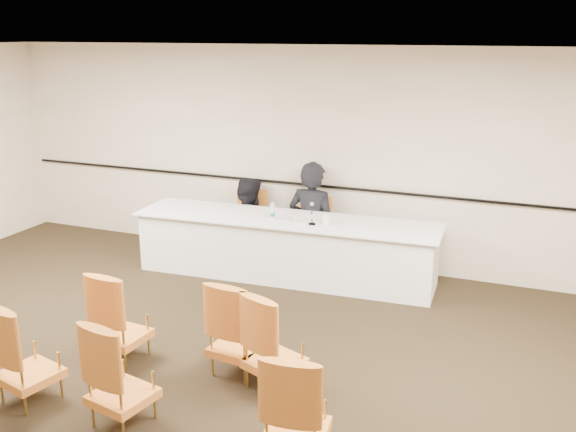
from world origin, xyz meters
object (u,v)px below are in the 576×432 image
at_px(coffee_cup, 326,219).
at_px(aud_chair_front_right, 275,340).
at_px(water_bottle, 272,211).
at_px(aud_chair_back_left, 27,352).
at_px(panel_table, 285,248).
at_px(panelist_main_chair, 312,231).
at_px(panelist_main, 312,230).
at_px(microphone, 312,215).
at_px(panelist_second_chair, 247,225).
at_px(aud_chair_back_right, 297,406).
at_px(aud_chair_front_mid, 238,326).
at_px(drinking_glass, 295,218).
at_px(aud_chair_front_left, 120,316).
at_px(aud_chair_back_mid, 121,372).
at_px(panelist_second, 248,233).

height_order(coffee_cup, aud_chair_front_right, same).
distance_m(water_bottle, aud_chair_back_left, 3.65).
xyz_separation_m(panel_table, water_bottle, (-0.14, -0.09, 0.52)).
bearing_deg(panelist_main_chair, panel_table, -107.81).
height_order(panelist_main, microphone, panelist_main).
xyz_separation_m(panelist_main, panelist_main_chair, (0.00, 0.00, -0.02)).
distance_m(panelist_second_chair, aud_chair_back_right, 4.69).
relative_size(panelist_second_chair, aud_chair_front_mid, 1.00).
relative_size(panelist_main_chair, coffee_cup, 6.87).
distance_m(panelist_main_chair, aud_chair_back_left, 4.37).
bearing_deg(panelist_main, microphone, 114.37).
distance_m(drinking_glass, aud_chair_front_right, 2.67).
height_order(aud_chair_front_mid, aud_chair_back_right, same).
bearing_deg(aud_chair_back_right, panel_table, 106.78).
relative_size(panel_table, aud_chair_front_right, 4.26).
xyz_separation_m(panel_table, aud_chair_back_right, (1.53, -3.52, 0.07)).
distance_m(panelist_main_chair, microphone, 0.91).
bearing_deg(aud_chair_front_left, aud_chair_back_left, -103.81).
distance_m(aud_chair_front_mid, aud_chair_back_right, 1.45).
bearing_deg(aud_chair_back_mid, panelist_main_chair, 98.83).
bearing_deg(drinking_glass, panelist_second_chair, 147.32).
bearing_deg(aud_chair_front_right, microphone, 123.28).
distance_m(panelist_main, aud_chair_back_mid, 4.20).
height_order(panel_table, water_bottle, water_bottle).
bearing_deg(aud_chair_back_mid, water_bottle, 103.33).
bearing_deg(aud_chair_back_left, panel_table, 88.38).
distance_m(panelist_second_chair, coffee_cup, 1.58).
height_order(panelist_main_chair, aud_chair_back_mid, same).
xyz_separation_m(drinking_glass, aud_chair_back_right, (1.36, -3.43, -0.39)).
height_order(microphone, coffee_cup, microphone).
bearing_deg(aud_chair_front_left, panelist_main, 80.53).
bearing_deg(water_bottle, aud_chair_front_right, -66.30).
relative_size(water_bottle, aud_chair_front_mid, 0.24).
height_order(aud_chair_back_left, aud_chair_back_mid, same).
height_order(water_bottle, coffee_cup, water_bottle).
distance_m(aud_chair_back_left, aud_chair_back_right, 2.50).
bearing_deg(drinking_glass, water_bottle, -179.45).
bearing_deg(panelist_main, aud_chair_front_mid, 101.45).
xyz_separation_m(panelist_main_chair, water_bottle, (-0.30, -0.69, 0.45)).
xyz_separation_m(panel_table, panelist_second_chair, (-0.82, 0.54, 0.07)).
bearing_deg(panelist_main_chair, panelist_second, 180.00).
bearing_deg(panelist_second_chair, drinking_glass, -35.91).
height_order(water_bottle, drinking_glass, water_bottle).
height_order(panelist_main, aud_chair_front_mid, panelist_main).
distance_m(aud_chair_front_left, aud_chair_front_right, 1.62).
distance_m(panelist_second, microphone, 1.53).
bearing_deg(aud_chair_back_right, panelist_second_chair, 113.30).
bearing_deg(microphone, aud_chair_back_right, -93.02).
height_order(panelist_main, drinking_glass, panelist_main).
relative_size(panelist_second_chair, aud_chair_back_mid, 1.00).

